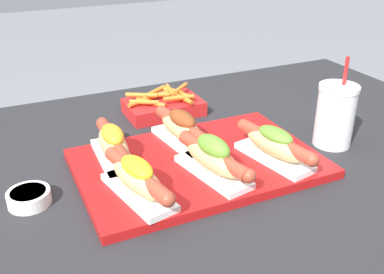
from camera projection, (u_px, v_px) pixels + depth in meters
name	position (u px, v px, depth m)	size (l,w,h in m)	color
serving_tray	(196.00, 163.00, 0.90)	(0.47, 0.31, 0.02)	#B71414
hot_dog_0	(138.00, 178.00, 0.76)	(0.09, 0.21, 0.07)	white
hot_dog_1	(215.00, 158.00, 0.83)	(0.09, 0.21, 0.08)	white
hot_dog_2	(275.00, 145.00, 0.88)	(0.09, 0.21, 0.07)	white
hot_dog_3	(113.00, 145.00, 0.88)	(0.06, 0.21, 0.07)	white
hot_dog_4	(183.00, 129.00, 0.94)	(0.08, 0.21, 0.07)	white
sauce_bowl	(29.00, 197.00, 0.78)	(0.07, 0.07, 0.03)	white
drink_cup	(335.00, 115.00, 0.96)	(0.08, 0.08, 0.20)	white
fries_basket	(163.00, 105.00, 1.14)	(0.19, 0.13, 0.06)	red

